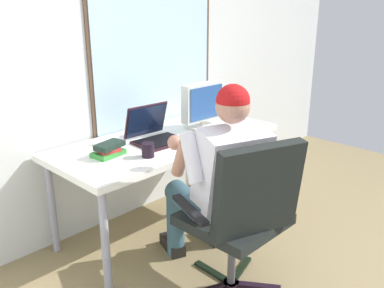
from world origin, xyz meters
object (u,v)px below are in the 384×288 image
at_px(desk, 168,146).
at_px(person_seated, 219,178).
at_px(laptop, 154,132).
at_px(office_chair, 244,210).
at_px(wine_glass, 242,116).
at_px(coffee_mug, 148,150).
at_px(crt_monitor, 203,104).
at_px(book_stack, 109,150).

bearing_deg(desk, person_seated, -105.63).
bearing_deg(laptop, office_chair, -99.48).
bearing_deg(person_seated, office_chair, -107.40).
xyz_separation_m(wine_glass, coffee_mug, (-0.95, 0.01, -0.04)).
bearing_deg(desk, wine_glass, -18.90).
distance_m(crt_monitor, laptop, 0.49).
bearing_deg(book_stack, desk, -0.04).
xyz_separation_m(person_seated, crt_monitor, (0.55, 0.65, 0.25)).
height_order(desk, laptop, laptop).
distance_m(desk, coffee_mug, 0.41).
height_order(person_seated, crt_monitor, person_seated).
relative_size(person_seated, coffee_mug, 13.51).
xyz_separation_m(office_chair, crt_monitor, (0.63, 0.90, 0.34)).
bearing_deg(crt_monitor, wine_glass, -40.18).
bearing_deg(desk, laptop, 165.59).
xyz_separation_m(book_stack, coffee_mug, (0.16, -0.20, 0.01)).
xyz_separation_m(office_chair, book_stack, (-0.25, 0.91, 0.19)).
distance_m(person_seated, wine_glass, 0.92).
height_order(crt_monitor, laptop, crt_monitor).
height_order(laptop, coffee_mug, laptop).
bearing_deg(desk, office_chair, -106.12).
xyz_separation_m(desk, person_seated, (-0.18, -0.66, -0.00)).
height_order(book_stack, coffee_mug, coffee_mug).
height_order(person_seated, wine_glass, person_seated).
height_order(office_chair, laptop, office_chair).
distance_m(office_chair, wine_glass, 1.14).
bearing_deg(coffee_mug, laptop, 42.73).
xyz_separation_m(crt_monitor, book_stack, (-0.88, 0.01, -0.15)).
bearing_deg(book_stack, crt_monitor, -0.44).
distance_m(office_chair, coffee_mug, 0.75).
xyz_separation_m(desk, coffee_mug, (-0.35, -0.20, 0.11)).
distance_m(person_seated, coffee_mug, 0.50).
xyz_separation_m(office_chair, person_seated, (0.08, 0.25, 0.09)).
relative_size(office_chair, laptop, 2.75).
relative_size(crt_monitor, wine_glass, 3.01).
bearing_deg(crt_monitor, book_stack, 179.56).
relative_size(person_seated, book_stack, 5.63).
height_order(office_chair, person_seated, person_seated).
height_order(crt_monitor, book_stack, crt_monitor).
bearing_deg(laptop, coffee_mug, -137.27).
xyz_separation_m(crt_monitor, wine_glass, (0.24, -0.20, -0.11)).
bearing_deg(desk, coffee_mug, -150.62).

